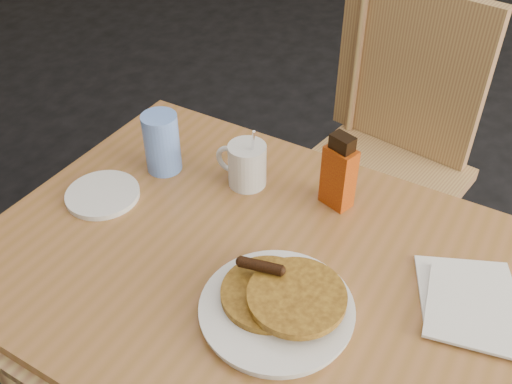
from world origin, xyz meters
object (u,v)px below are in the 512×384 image
Objects in this scene: blue_tumbler at (162,143)px; coffee_mug at (246,164)px; pancake_plate at (278,304)px; syrup_bottle at (339,173)px; chair_main_far at (391,133)px; main_table at (276,285)px.

coffee_mug is at bearing 11.83° from blue_tumbler.
syrup_bottle is at bearing 93.55° from pancake_plate.
chair_main_far reaches higher than syrup_bottle.
blue_tumbler reaches higher than pancake_plate.
chair_main_far is 3.76× the size of pancake_plate.
coffee_mug is at bearing 127.46° from pancake_plate.
pancake_plate is 1.93× the size of blue_tumbler.
chair_main_far reaches higher than main_table.
main_table is at bearing -57.71° from coffee_mug.
main_table is 4.52× the size of pancake_plate.
blue_tumbler is at bearing -176.88° from coffee_mug.
syrup_bottle reaches higher than main_table.
coffee_mug is at bearing -95.55° from chair_main_far.
blue_tumbler is (-0.40, 0.24, 0.05)m from pancake_plate.
syrup_bottle reaches higher than blue_tumbler.
coffee_mug reaches higher than pancake_plate.
main_table is 0.11m from pancake_plate.
blue_tumbler is (-0.38, -0.07, -0.01)m from syrup_bottle.
chair_main_far is 5.92× the size of syrup_bottle.
blue_tumbler is (-0.36, 0.16, 0.11)m from main_table.
main_table is 1.20× the size of chair_main_far.
coffee_mug is 1.12× the size of blue_tumbler.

